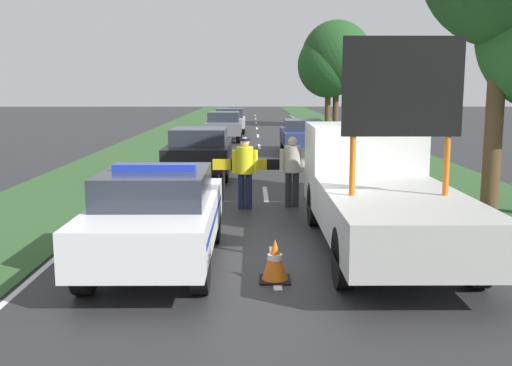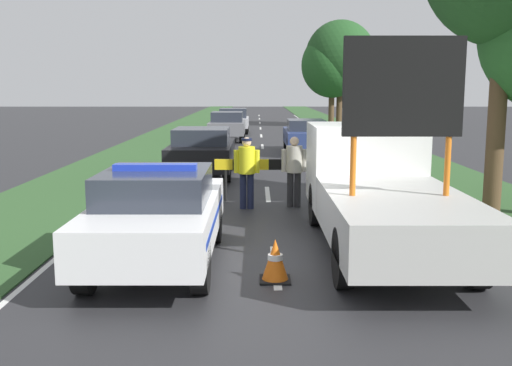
{
  "view_description": "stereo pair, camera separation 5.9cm",
  "coord_description": "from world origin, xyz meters",
  "views": [
    {
      "loc": [
        -0.37,
        -10.14,
        2.8
      ],
      "look_at": [
        -0.29,
        0.52,
        1.1
      ],
      "focal_mm": 42.0,
      "sensor_mm": 36.0,
      "label": 1
    },
    {
      "loc": [
        -0.31,
        -10.14,
        2.8
      ],
      "look_at": [
        -0.29,
        0.52,
        1.1
      ],
      "focal_mm": 42.0,
      "sensor_mm": 36.0,
      "label": 2
    }
  ],
  "objects": [
    {
      "name": "grass_verge_left",
      "position": [
        -5.43,
        20.0,
        0.01
      ],
      "size": [
        3.39,
        120.0,
        0.03
      ],
      "color": "#2D5128",
      "rests_on": "ground"
    },
    {
      "name": "roadside_tree_mid_right",
      "position": [
        5.2,
        33.88,
        4.39
      ],
      "size": [
        4.45,
        4.45,
        6.74
      ],
      "color": "#4C3823",
      "rests_on": "ground"
    },
    {
      "name": "traffic_cone_near_police",
      "position": [
        -2.43,
        5.65,
        0.28
      ],
      "size": [
        0.42,
        0.42,
        0.58
      ],
      "color": "black",
      "rests_on": "ground"
    },
    {
      "name": "queued_car_suv_grey",
      "position": [
        -1.83,
        21.6,
        0.82
      ],
      "size": [
        1.83,
        4.04,
        1.55
      ],
      "rotation": [
        0.0,
        0.0,
        3.14
      ],
      "color": "slate",
      "rests_on": "ground"
    },
    {
      "name": "work_truck",
      "position": [
        1.87,
        0.43,
        1.06
      ],
      "size": [
        2.13,
        6.19,
        3.55
      ],
      "rotation": [
        0.0,
        0.0,
        3.16
      ],
      "color": "white",
      "rests_on": "ground"
    },
    {
      "name": "pedestrian_civilian",
      "position": [
        0.59,
        3.82,
        0.98
      ],
      "size": [
        0.6,
        0.38,
        1.67
      ],
      "rotation": [
        0.0,
        0.0,
        0.17
      ],
      "color": "#232326",
      "rests_on": "ground"
    },
    {
      "name": "queued_car_sedan_silver",
      "position": [
        -1.72,
        27.32,
        0.8
      ],
      "size": [
        1.87,
        3.93,
        1.53
      ],
      "rotation": [
        0.0,
        0.0,
        3.14
      ],
      "color": "#B2B2B7",
      "rests_on": "ground"
    },
    {
      "name": "traffic_cone_centre_front",
      "position": [
        -0.03,
        -1.69,
        0.31
      ],
      "size": [
        0.45,
        0.45,
        0.63
      ],
      "color": "black",
      "rests_on": "ground"
    },
    {
      "name": "ground_plane",
      "position": [
        0.0,
        0.0,
        0.0
      ],
      "size": [
        160.0,
        160.0,
        0.0
      ],
      "primitive_type": "plane",
      "color": "#28282B"
    },
    {
      "name": "road_barrier",
      "position": [
        0.0,
        4.54,
        0.86
      ],
      "size": [
        2.68,
        0.08,
        1.05
      ],
      "rotation": [
        0.0,
        0.0,
        0.09
      ],
      "color": "black",
      "rests_on": "ground"
    },
    {
      "name": "grass_verge_right",
      "position": [
        5.43,
        20.0,
        0.01
      ],
      "size": [
        3.39,
        120.0,
        0.03
      ],
      "color": "#2D5128",
      "rests_on": "ground"
    },
    {
      "name": "police_officer",
      "position": [
        -0.53,
        3.6,
        0.99
      ],
      "size": [
        0.6,
        0.38,
        1.67
      ],
      "rotation": [
        0.0,
        0.0,
        2.76
      ],
      "color": "#191E38",
      "rests_on": "ground"
    },
    {
      "name": "roadside_tree_near_right",
      "position": [
        5.8,
        34.02,
        4.93
      ],
      "size": [
        5.11,
        5.11,
        7.63
      ],
      "color": "#4C3823",
      "rests_on": "ground"
    },
    {
      "name": "queued_car_sedan_black",
      "position": [
        -2.03,
        8.9,
        0.8
      ],
      "size": [
        1.93,
        4.36,
        1.54
      ],
      "rotation": [
        0.0,
        0.0,
        3.14
      ],
      "color": "black",
      "rests_on": "ground"
    },
    {
      "name": "lane_markings",
      "position": [
        0.0,
        18.41,
        0.0
      ],
      "size": [
        7.37,
        67.39,
        0.01
      ],
      "color": "silver",
      "rests_on": "ground"
    },
    {
      "name": "queued_car_hatch_blue",
      "position": [
        1.84,
        15.75,
        0.77
      ],
      "size": [
        1.75,
        4.49,
        1.45
      ],
      "rotation": [
        0.0,
        0.0,
        3.14
      ],
      "color": "navy",
      "rests_on": "ground"
    },
    {
      "name": "police_car",
      "position": [
        -1.87,
        -0.86,
        0.82
      ],
      "size": [
        1.84,
        4.54,
        1.64
      ],
      "rotation": [
        0.0,
        0.0,
        0.1
      ],
      "color": "white",
      "rests_on": "ground"
    }
  ]
}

